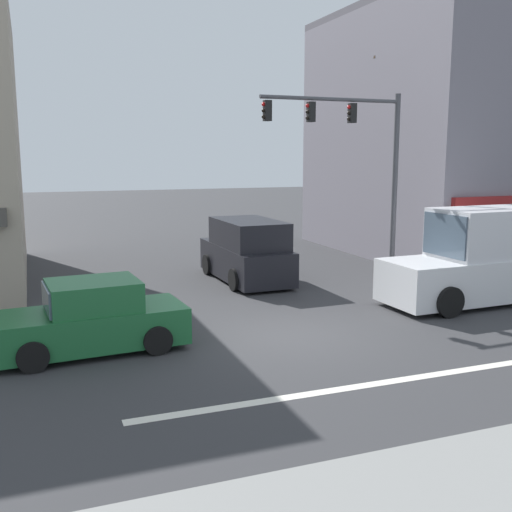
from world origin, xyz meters
TOP-DOWN VIEW (x-y plane):
  - ground_plane at (0.00, 0.00)m, footprint 120.00×120.00m
  - lane_marking_stripe at (0.00, -3.50)m, footprint 9.00×0.24m
  - building_right_corner at (13.53, 9.30)m, footprint 12.49×11.28m
  - utility_pole_far_right at (7.98, 8.42)m, footprint 1.40×0.22m
  - traffic_light_mast at (4.27, 4.10)m, footprint 4.89×0.31m
  - van_crossing_center at (1.13, 6.19)m, footprint 2.12×4.64m
  - sedan_waiting_far at (-4.59, 0.37)m, footprint 4.21×2.11m
  - box_truck_parked_curbside at (6.48, 0.93)m, footprint 5.66×2.37m

SIDE VIEW (x-z plane):
  - ground_plane at x=0.00m, z-range 0.00..0.00m
  - lane_marking_stripe at x=0.00m, z-range 0.00..0.01m
  - sedan_waiting_far at x=-4.59m, z-range -0.08..1.50m
  - van_crossing_center at x=1.13m, z-range -0.05..2.06m
  - box_truck_parked_curbside at x=6.48m, z-range -0.12..2.63m
  - traffic_light_mast at x=4.27m, z-range 1.20..7.40m
  - utility_pole_far_right at x=7.98m, z-range 0.15..8.59m
  - building_right_corner at x=13.53m, z-range 0.00..10.42m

